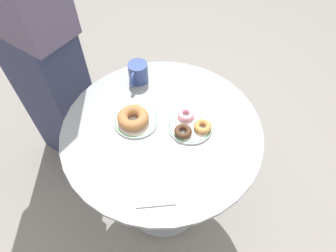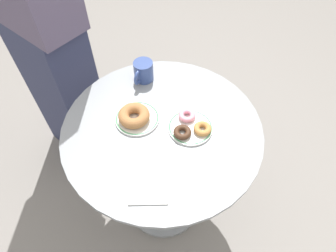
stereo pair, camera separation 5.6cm
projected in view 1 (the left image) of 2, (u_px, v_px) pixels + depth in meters
ground_plane at (164, 202)px, 1.71m from camera, size 7.00×7.00×0.02m
cafe_table at (163, 157)px, 1.31m from camera, size 0.79×0.79×0.72m
plate_left at (136, 121)px, 1.15m from camera, size 0.18×0.18×0.01m
plate_right at (190, 126)px, 1.13m from camera, size 0.17×0.17×0.01m
donut_cinnamon at (133, 118)px, 1.12m from camera, size 0.15×0.15×0.04m
donut_old_fashioned at (203, 126)px, 1.11m from camera, size 0.09×0.09×0.02m
donut_pink_frosted at (186, 114)px, 1.14m from camera, size 0.10×0.10×0.02m
donut_chocolate at (183, 131)px, 1.09m from camera, size 0.07×0.07×0.02m
paper_napkin at (155, 188)px, 0.97m from camera, size 0.17×0.17×0.01m
coffee_mug at (138, 73)px, 1.26m from camera, size 0.09×0.13×0.09m
person_figure at (33, 43)px, 1.29m from camera, size 0.49×0.35×1.68m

